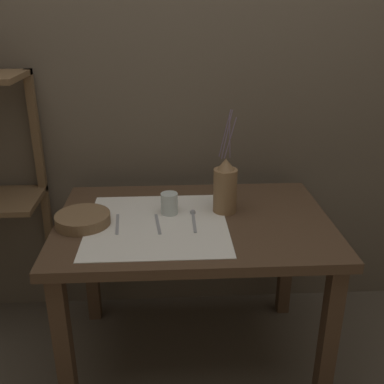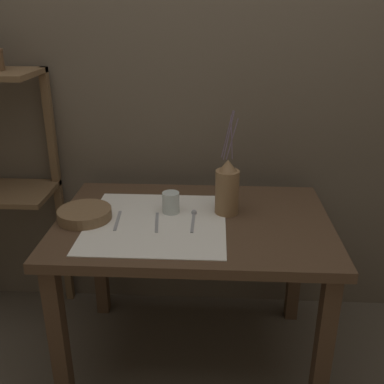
% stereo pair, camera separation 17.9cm
% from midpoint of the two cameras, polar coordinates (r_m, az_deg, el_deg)
% --- Properties ---
extents(ground_plane, '(12.00, 12.00, 0.00)m').
position_cam_midpoint_polar(ground_plane, '(2.24, 2.59, -20.12)').
color(ground_plane, brown).
extents(stone_wall_back, '(7.00, 0.06, 2.40)m').
position_cam_midpoint_polar(stone_wall_back, '(2.16, 3.31, 14.04)').
color(stone_wall_back, brown).
rests_on(stone_wall_back, ground_plane).
extents(wooden_table, '(1.11, 0.76, 0.71)m').
position_cam_midpoint_polar(wooden_table, '(1.88, 2.91, -6.24)').
color(wooden_table, '#4C3523').
rests_on(wooden_table, ground_plane).
extents(linen_cloth, '(0.56, 0.57, 0.00)m').
position_cam_midpoint_polar(linen_cloth, '(1.80, -1.73, -3.94)').
color(linen_cloth, white).
rests_on(linen_cloth, wooden_table).
extents(pitcher_with_flowers, '(0.10, 0.10, 0.44)m').
position_cam_midpoint_polar(pitcher_with_flowers, '(1.86, 7.24, 0.36)').
color(pitcher_with_flowers, olive).
rests_on(pitcher_with_flowers, wooden_table).
extents(wooden_bowl, '(0.22, 0.22, 0.05)m').
position_cam_midpoint_polar(wooden_bowl, '(1.85, -10.81, -2.86)').
color(wooden_bowl, brown).
rests_on(wooden_bowl, wooden_table).
extents(glass_tumbler_near, '(0.07, 0.07, 0.09)m').
position_cam_midpoint_polar(glass_tumbler_near, '(1.87, 0.03, -1.40)').
color(glass_tumbler_near, silver).
rests_on(glass_tumbler_near, wooden_table).
extents(fork_outer, '(0.03, 0.17, 0.00)m').
position_cam_midpoint_polar(fork_outer, '(1.82, -6.69, -3.67)').
color(fork_outer, '#939399').
rests_on(fork_outer, wooden_table).
extents(fork_inner, '(0.03, 0.17, 0.00)m').
position_cam_midpoint_polar(fork_inner, '(1.80, -1.66, -3.92)').
color(fork_inner, '#939399').
rests_on(fork_inner, wooden_table).
extents(spoon_inner, '(0.02, 0.19, 0.02)m').
position_cam_midpoint_polar(spoon_inner, '(1.85, 2.98, -3.15)').
color(spoon_inner, '#939399').
rests_on(spoon_inner, wooden_table).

